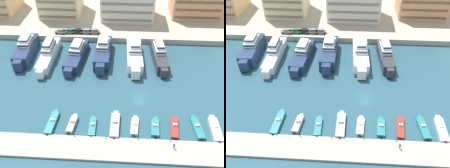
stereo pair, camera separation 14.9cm
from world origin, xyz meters
TOP-DOWN VIEW (x-y plane):
  - ground_plane at (0.00, 0.00)m, footprint 400.00×400.00m
  - quay_promenade at (0.00, 64.09)m, footprint 180.00×70.00m
  - pier_dock at (0.00, -18.22)m, footprint 120.00×6.29m
  - yacht_navy_far_left at (-37.99, 19.00)m, footprint 5.74×20.00m
  - yacht_white_left at (-29.59, 16.81)m, footprint 3.84×21.67m
  - yacht_navy_mid_left at (-20.50, 17.31)m, footprint 6.09×20.53m
  - yacht_navy_center_left at (-11.78, 18.65)m, footprint 5.02×19.89m
  - yacht_white_center at (-1.41, 17.57)m, footprint 5.34×20.34m
  - yacht_charcoal_center_right at (6.67, 18.37)m, footprint 5.28×19.52m
  - motorboat_teal_far_left at (-21.68, -11.41)m, footprint 2.31×8.21m
  - motorboat_grey_left at (-16.66, -11.64)m, footprint 2.19×6.27m
  - motorboat_teal_mid_left at (-11.68, -11.96)m, footprint 1.72×6.61m
  - motorboat_grey_center_left at (-6.28, -11.24)m, footprint 2.23×8.73m
  - motorboat_white_center at (-1.49, -11.18)m, footprint 2.13×6.27m
  - motorboat_teal_center_right at (3.44, -11.22)m, footprint 2.26×6.33m
  - motorboat_red_mid_right at (8.13, -11.08)m, footprint 2.35×7.28m
  - motorboat_teal_right at (13.52, -10.87)m, footprint 2.51×7.63m
  - motorboat_white_far_right at (17.75, -11.01)m, footprint 2.25×8.44m
  - car_grey_far_left at (-28.81, 31.45)m, footprint 4.15×2.03m
  - car_green_left at (-25.51, 31.84)m, footprint 4.16×2.04m
  - car_black_mid_left at (-22.41, 32.01)m, footprint 4.10×1.92m
  - car_grey_center_left at (-19.22, 32.02)m, footprint 4.17×2.07m
  - car_grey_center at (-16.09, 32.12)m, footprint 4.19×2.12m
  - pedestrian_near_edge at (7.02, -17.26)m, footprint 0.36×0.56m
  - bollard_west at (-15.44, -15.33)m, footprint 0.20×0.20m
  - bollard_west_mid at (-8.11, -15.33)m, footprint 0.20×0.20m
  - bollard_east_mid at (-0.78, -15.33)m, footprint 0.20×0.20m
  - bollard_east at (6.55, -15.33)m, footprint 0.20×0.20m

SIDE VIEW (x-z plane):
  - ground_plane at x=0.00m, z-range 0.00..0.00m
  - pier_dock at x=0.00m, z-range 0.00..0.57m
  - motorboat_teal_center_right at x=3.44m, z-range -0.18..0.93m
  - motorboat_teal_mid_left at x=-11.68m, z-range -0.20..0.99m
  - motorboat_red_mid_right at x=8.13m, z-range -0.25..1.07m
  - motorboat_teal_right at x=13.52m, z-range -0.19..1.03m
  - motorboat_white_center at x=-1.49m, z-range -0.21..1.06m
  - motorboat_white_far_right at x=17.75m, z-range -0.17..1.11m
  - motorboat_teal_far_left at x=-21.68m, z-range -0.18..1.20m
  - motorboat_grey_center_left at x=-6.28m, z-range -0.26..1.39m
  - motorboat_grey_left at x=-16.66m, z-range -0.27..1.42m
  - bollard_west at x=-15.44m, z-range 0.59..1.20m
  - bollard_west_mid at x=-8.11m, z-range 0.59..1.20m
  - bollard_east_mid at x=-0.78m, z-range 0.59..1.20m
  - bollard_east at x=6.55m, z-range 0.59..1.20m
  - quay_promenade at x=0.00m, z-range 0.00..2.02m
  - pedestrian_near_edge at x=7.02m, z-range 0.71..2.27m
  - yacht_navy_mid_left at x=-20.50m, z-range -1.67..5.82m
  - yacht_charcoal_center_right at x=6.67m, z-range -1.73..6.15m
  - yacht_white_left at x=-29.59m, z-range -1.79..6.34m
  - yacht_navy_far_left at x=-37.99m, z-range -1.70..6.56m
  - yacht_white_center at x=-1.41m, z-range -1.78..6.68m
  - yacht_navy_center_left at x=-11.78m, z-range -1.74..6.68m
  - car_grey_far_left at x=-28.81m, z-range 2.09..3.89m
  - car_green_left at x=-25.51m, z-range 2.09..3.89m
  - car_black_mid_left at x=-22.41m, z-range 2.09..3.89m
  - car_grey_center_left at x=-19.22m, z-range 2.09..3.89m
  - car_grey_center at x=-16.09m, z-range 2.09..3.89m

